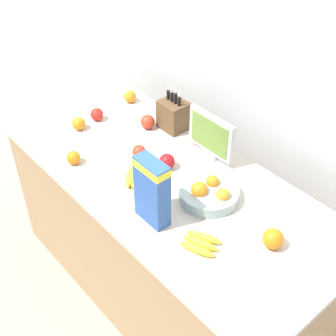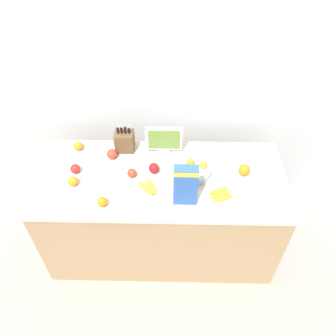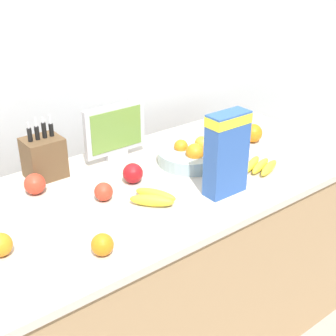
# 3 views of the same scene
# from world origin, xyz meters

# --- Properties ---
(ground_plane) EXTENTS (14.00, 14.00, 0.00)m
(ground_plane) POSITION_xyz_m (0.00, 0.00, 0.00)
(ground_plane) COLOR gray
(wall_back) EXTENTS (9.00, 0.06, 2.60)m
(wall_back) POSITION_xyz_m (0.00, 0.63, 1.30)
(wall_back) COLOR silver
(wall_back) RESTS_ON ground_plane
(counter) EXTENTS (1.87, 0.82, 0.87)m
(counter) POSITION_xyz_m (0.00, 0.00, 0.43)
(counter) COLOR tan
(counter) RESTS_ON ground_plane
(knife_block) EXTENTS (0.15, 0.13, 0.25)m
(knife_block) POSITION_xyz_m (-0.30, 0.31, 0.95)
(knife_block) COLOR brown
(knife_block) RESTS_ON counter
(small_monitor) EXTENTS (0.29, 0.03, 0.24)m
(small_monitor) POSITION_xyz_m (0.02, 0.28, 1.00)
(small_monitor) COLOR #B7B7BC
(small_monitor) RESTS_ON counter
(cereal_box) EXTENTS (0.16, 0.08, 0.32)m
(cereal_box) POSITION_xyz_m (0.17, -0.23, 1.04)
(cereal_box) COLOR #2D56A8
(cereal_box) RESTS_ON counter
(fruit_bowl) EXTENTS (0.28, 0.28, 0.11)m
(fruit_bowl) POSITION_xyz_m (0.24, 0.05, 0.90)
(fruit_bowl) COLOR #99B2B7
(fruit_bowl) RESTS_ON counter
(banana_bunch_left) EXTENTS (0.16, 0.18, 0.04)m
(banana_bunch_left) POSITION_xyz_m (-0.08, -0.13, 0.89)
(banana_bunch_left) COLOR yellow
(banana_bunch_left) RESTS_ON counter
(banana_bunch_right) EXTENTS (0.18, 0.16, 0.03)m
(banana_bunch_right) POSITION_xyz_m (0.43, -0.18, 0.88)
(banana_bunch_right) COLOR yellow
(banana_bunch_right) RESTS_ON counter
(apple_middle) EXTENTS (0.08, 0.08, 0.08)m
(apple_middle) POSITION_xyz_m (-0.39, 0.20, 0.91)
(apple_middle) COLOR red
(apple_middle) RESTS_ON counter
(apple_leftmost) EXTENTS (0.07, 0.07, 0.07)m
(apple_leftmost) POSITION_xyz_m (-0.21, 0.00, 0.90)
(apple_leftmost) COLOR red
(apple_leftmost) RESTS_ON counter
(apple_near_bananas) EXTENTS (0.07, 0.07, 0.07)m
(apple_near_bananas) POSITION_xyz_m (-0.64, 0.03, 0.90)
(apple_near_bananas) COLOR red
(apple_near_bananas) RESTS_ON counter
(apple_rear) EXTENTS (0.08, 0.08, 0.08)m
(apple_rear) POSITION_xyz_m (-0.05, 0.05, 0.91)
(apple_rear) COLOR #A31419
(apple_rear) RESTS_ON counter
(orange_near_bowl) EXTENTS (0.07, 0.07, 0.07)m
(orange_near_bowl) POSITION_xyz_m (-0.39, -0.28, 0.90)
(orange_near_bowl) COLOR orange
(orange_near_bowl) RESTS_ON counter
(orange_by_cereal) EXTENTS (0.07, 0.07, 0.07)m
(orange_by_cereal) POSITION_xyz_m (-0.63, -0.09, 0.90)
(orange_by_cereal) COLOR orange
(orange_by_cereal) RESTS_ON counter
(orange_mid_left) EXTENTS (0.07, 0.07, 0.07)m
(orange_mid_left) POSITION_xyz_m (-0.68, 0.29, 0.90)
(orange_mid_left) COLOR orange
(orange_mid_left) RESTS_ON counter
(orange_front_right) EXTENTS (0.09, 0.09, 0.09)m
(orange_front_right) POSITION_xyz_m (0.62, 0.04, 0.91)
(orange_front_right) COLOR orange
(orange_front_right) RESTS_ON counter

